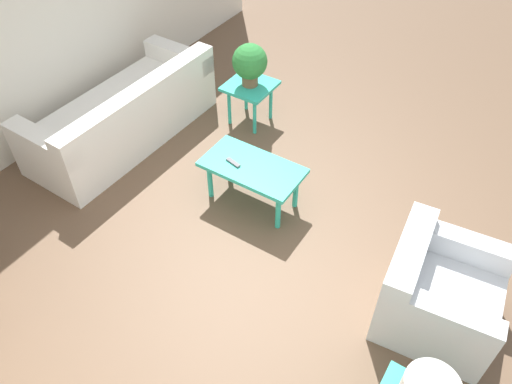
{
  "coord_description": "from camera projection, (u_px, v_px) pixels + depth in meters",
  "views": [
    {
      "loc": [
        -1.36,
        2.78,
        3.51
      ],
      "look_at": [
        0.27,
        0.25,
        0.55
      ],
      "focal_mm": 35.0,
      "sensor_mm": 36.0,
      "label": 1
    }
  ],
  "objects": [
    {
      "name": "coffee_table",
      "position": [
        252.0,
        171.0,
        4.65
      ],
      "size": [
        0.95,
        0.5,
        0.45
      ],
      "color": "#2DB79E",
      "rests_on": "ground_plane"
    },
    {
      "name": "ground_plane",
      "position": [
        294.0,
        229.0,
        4.66
      ],
      "size": [
        14.0,
        14.0,
        0.0
      ],
      "primitive_type": "plane",
      "color": "brown"
    },
    {
      "name": "remote_control",
      "position": [
        233.0,
        163.0,
        4.63
      ],
      "size": [
        0.16,
        0.08,
        0.02
      ],
      "color": "#4C4C51",
      "rests_on": "coffee_table"
    },
    {
      "name": "potted_plant",
      "position": [
        250.0,
        63.0,
        5.34
      ],
      "size": [
        0.38,
        0.38,
        0.48
      ],
      "color": "brown",
      "rests_on": "side_table_plant"
    },
    {
      "name": "side_table_plant",
      "position": [
        250.0,
        90.0,
        5.59
      ],
      "size": [
        0.51,
        0.51,
        0.49
      ],
      "color": "#2DB79E",
      "rests_on": "ground_plane"
    },
    {
      "name": "armchair",
      "position": [
        436.0,
        293.0,
        3.79
      ],
      "size": [
        0.9,
        0.94,
        0.74
      ],
      "rotation": [
        0.0,
        0.0,
        -1.47
      ],
      "color": "silver",
      "rests_on": "ground_plane"
    },
    {
      "name": "sofa",
      "position": [
        125.0,
        116.0,
        5.44
      ],
      "size": [
        0.94,
        2.2,
        0.76
      ],
      "rotation": [
        0.0,
        0.0,
        1.55
      ],
      "color": "white",
      "rests_on": "ground_plane"
    },
    {
      "name": "wall_right",
      "position": [
        30.0,
        12.0,
        4.89
      ],
      "size": [
        0.12,
        7.2,
        2.7
      ],
      "color": "silver",
      "rests_on": "ground_plane"
    }
  ]
}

